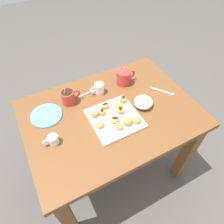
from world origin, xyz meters
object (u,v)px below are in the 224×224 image
(coffee_mug_red_left, at_px, (68,97))
(beignet_10, at_px, (105,106))
(chocolate_sauce_pitcher, at_px, (53,140))
(saucer_sky_left, at_px, (46,115))
(beignet_6, at_px, (100,124))
(beignet_0, at_px, (115,120))
(beignet_2, at_px, (119,126))
(beignet_3, at_px, (128,121))
(beignet_9, at_px, (137,120))
(coffee_mug_red_right, at_px, (124,77))
(pastry_plate_square, at_px, (115,118))
(beignet_7, at_px, (123,99))
(beignet_4, at_px, (103,113))
(dining_table, at_px, (111,125))
(beignet_8, at_px, (120,110))
(cream_pitcher_white, at_px, (99,88))
(beignet_5, at_px, (95,114))
(ice_cream_bowl, at_px, (143,102))
(beignet_1, at_px, (118,105))

(coffee_mug_red_left, xyz_separation_m, beignet_10, (0.17, -0.16, -0.02))
(chocolate_sauce_pitcher, relative_size, saucer_sky_left, 0.50)
(chocolate_sauce_pitcher, relative_size, beignet_6, 1.87)
(beignet_0, distance_m, beignet_6, 0.09)
(beignet_2, bearing_deg, coffee_mug_red_left, 117.57)
(chocolate_sauce_pitcher, distance_m, beignet_3, 0.41)
(beignet_0, xyz_separation_m, beignet_3, (0.06, -0.04, 0.00))
(saucer_sky_left, height_order, beignet_9, beignet_9)
(beignet_6, bearing_deg, coffee_mug_red_right, 41.28)
(pastry_plate_square, distance_m, beignet_7, 0.14)
(coffee_mug_red_right, height_order, beignet_4, coffee_mug_red_right)
(beignet_0, height_order, beignet_4, beignet_0)
(dining_table, bearing_deg, beignet_6, -145.57)
(beignet_8, bearing_deg, coffee_mug_red_left, 134.99)
(beignet_3, distance_m, beignet_10, 0.18)
(beignet_6, relative_size, beignet_10, 1.05)
(beignet_2, height_order, beignet_4, beignet_4)
(beignet_4, bearing_deg, beignet_7, 11.86)
(beignet_7, bearing_deg, beignet_2, -126.65)
(cream_pitcher_white, relative_size, beignet_7, 2.12)
(beignet_2, bearing_deg, beignet_10, 89.84)
(beignet_8, bearing_deg, pastry_plate_square, -156.90)
(saucer_sky_left, xyz_separation_m, beignet_0, (0.33, -0.23, 0.03))
(pastry_plate_square, height_order, beignet_7, beignet_7)
(beignet_8, bearing_deg, beignet_6, -167.01)
(chocolate_sauce_pitcher, bearing_deg, beignet_10, 14.12)
(beignet_9, bearing_deg, beignet_7, 86.48)
(cream_pitcher_white, height_order, beignet_2, cream_pitcher_white)
(pastry_plate_square, bearing_deg, beignet_4, 132.61)
(beignet_0, distance_m, beignet_10, 0.12)
(beignet_5, bearing_deg, dining_table, -3.69)
(beignet_8, bearing_deg, beignet_10, 128.85)
(coffee_mug_red_left, height_order, beignet_9, coffee_mug_red_left)
(beignet_2, relative_size, beignet_3, 0.94)
(beignet_7, bearing_deg, beignet_8, -130.88)
(coffee_mug_red_right, relative_size, beignet_3, 2.75)
(beignet_6, bearing_deg, beignet_0, -8.03)
(beignet_2, bearing_deg, beignet_0, 89.74)
(chocolate_sauce_pitcher, bearing_deg, ice_cream_bowl, 0.47)
(beignet_1, bearing_deg, beignet_9, -76.63)
(pastry_plate_square, height_order, beignet_8, beignet_8)
(beignet_3, bearing_deg, dining_table, 105.69)
(beignet_4, bearing_deg, pastry_plate_square, -47.39)
(beignet_5, bearing_deg, pastry_plate_square, -34.70)
(pastry_plate_square, bearing_deg, beignet_8, 23.10)
(cream_pitcher_white, xyz_separation_m, beignet_2, (-0.03, -0.32, -0.01))
(dining_table, relative_size, beignet_8, 19.97)
(ice_cream_bowl, bearing_deg, beignet_9, -137.34)
(beignet_0, xyz_separation_m, beignet_6, (-0.09, 0.01, -0.00))
(dining_table, relative_size, chocolate_sauce_pitcher, 11.12)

